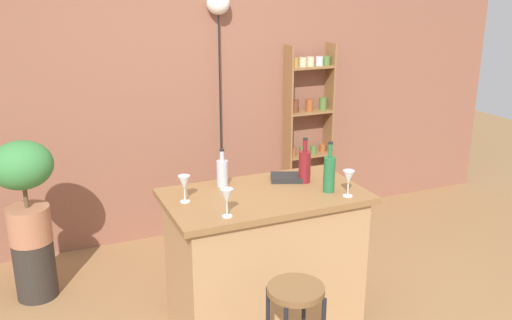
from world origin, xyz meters
TOP-DOWN VIEW (x-y plane):
  - back_wall at (0.00, 1.95)m, footprint 6.40×0.10m
  - kitchen_counter at (0.00, 0.30)m, footprint 1.24×0.70m
  - bar_stool at (-0.13, -0.39)m, footprint 0.30×0.30m
  - spice_shelf at (1.11, 1.79)m, footprint 0.44×0.17m
  - plant_stool at (-1.37, 1.26)m, footprint 0.29×0.29m
  - potted_plant at (-1.37, 1.26)m, footprint 0.42×0.38m
  - bottle_vinegar at (0.32, 0.38)m, footprint 0.08×0.08m
  - bottle_spirits_clear at (0.38, 0.17)m, footprint 0.07×0.07m
  - bottle_wine_red at (-0.19, 0.52)m, footprint 0.07×0.07m
  - wine_glass_left at (-0.49, 0.36)m, footprint 0.07×0.07m
  - wine_glass_center at (0.45, 0.06)m, footprint 0.07×0.07m
  - wine_glass_right at (-0.34, 0.05)m, footprint 0.07×0.07m
  - cookbook at (0.23, 0.46)m, footprint 0.25×0.22m
  - pendant_globe_light at (0.26, 1.84)m, footprint 0.19×0.19m

SIDE VIEW (x-z plane):
  - plant_stool at x=-1.37m, z-range 0.00..0.43m
  - kitchen_counter at x=0.00m, z-range 0.00..0.93m
  - bar_stool at x=-0.13m, z-range 0.15..0.83m
  - spice_shelf at x=1.11m, z-range 0.00..1.65m
  - potted_plant at x=-1.37m, z-range 0.50..1.23m
  - cookbook at x=0.23m, z-range 0.93..0.97m
  - bottle_wine_red at x=-0.19m, z-range 0.90..1.15m
  - bottle_vinegar at x=0.32m, z-range 0.89..1.19m
  - wine_glass_left at x=-0.49m, z-range 0.97..1.13m
  - wine_glass_center at x=0.45m, z-range 0.97..1.13m
  - wine_glass_right at x=-0.34m, z-range 0.97..1.13m
  - bottle_spirits_clear at x=0.38m, z-range 0.89..1.21m
  - back_wall at x=0.00m, z-range 0.00..2.80m
  - pendant_globe_light at x=0.26m, z-range 0.92..3.02m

